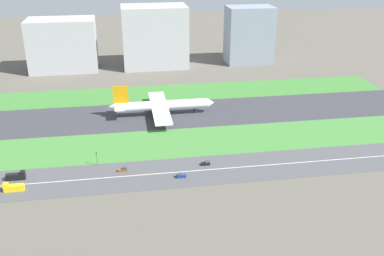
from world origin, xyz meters
name	(u,v)px	position (x,y,z in m)	size (l,w,h in m)	color
ground_plane	(196,113)	(0.00, 0.00, 0.00)	(800.00, 800.00, 0.00)	#5B564C
runway	(196,113)	(0.00, 0.00, 0.05)	(280.00, 46.00, 0.10)	#38383D
grass_median_north	(186,92)	(0.00, 41.00, 0.05)	(280.00, 36.00, 0.10)	#3D7A33
grass_median_south	(208,140)	(0.00, -41.00, 0.05)	(280.00, 36.00, 0.10)	#427F38
highway	(221,169)	(0.00, -73.00, 0.05)	(280.00, 28.00, 0.10)	#4C4C4F
highway_centerline	(221,169)	(0.00, -73.00, 0.11)	(266.00, 0.50, 0.01)	silver
airliner	(160,106)	(-22.01, 0.00, 6.23)	(65.00, 56.00, 19.70)	white
car_1	(123,170)	(-45.73, -68.00, 0.92)	(4.40, 1.80, 2.00)	brown
truck_2	(16,176)	(-93.44, -68.00, 1.67)	(8.40, 2.50, 4.00)	black
car_3	(181,176)	(-19.98, -78.00, 0.92)	(4.40, 1.80, 2.00)	navy
truck_1	(13,188)	(-92.75, -78.00, 1.67)	(8.40, 2.50, 4.00)	yellow
car_2	(206,163)	(-6.43, -68.00, 0.92)	(4.40, 1.80, 2.00)	black
traffic_light	(97,157)	(-57.99, -60.01, 4.29)	(0.36, 0.50, 7.20)	#4C4C51
terminal_building	(63,45)	(-90.00, 114.00, 20.74)	(53.24, 31.92, 41.48)	#B2B2B7
hangar_building	(155,37)	(-15.25, 114.00, 25.02)	(53.09, 34.47, 50.05)	#B2B2B7
office_tower	(249,35)	(65.99, 114.00, 23.81)	(39.20, 26.09, 47.61)	gray
fuel_tank_west	(171,45)	(3.56, 159.00, 7.36)	(19.91, 19.91, 14.72)	silver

